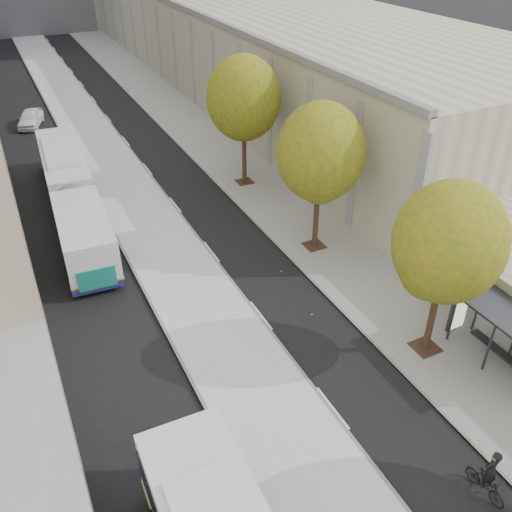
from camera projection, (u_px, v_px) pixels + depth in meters
bus_platform at (120, 180)px, 36.60m from camera, size 4.25×150.00×0.15m
sidewalk at (228, 160)px, 39.55m from camera, size 4.75×150.00×0.08m
building_tan at (217, 23)px, 63.39m from camera, size 18.00×92.00×8.00m
bus_shelter at (512, 323)px, 20.86m from camera, size 1.90×4.40×2.53m
tree_c at (449, 243)px, 19.95m from camera, size 4.20×4.20×7.28m
tree_d at (321, 153)px, 26.61m from camera, size 4.40×4.40×7.60m
tree_e at (244, 99)px, 33.26m from camera, size 4.60×4.60×7.92m
bus_far at (72, 195)px, 31.45m from camera, size 3.33×16.89×2.80m
cyclist at (488, 479)px, 16.84m from camera, size 0.58×1.56×1.98m
distant_car at (30, 118)px, 45.27m from camera, size 2.74×4.22×1.34m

